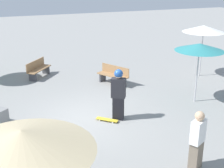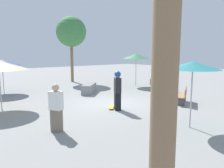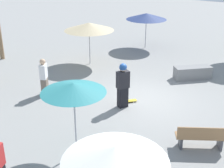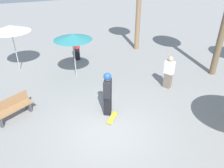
% 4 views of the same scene
% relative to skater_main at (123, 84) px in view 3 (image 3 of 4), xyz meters
% --- Properties ---
extents(ground_plane, '(60.00, 60.00, 0.00)m').
position_rel_skater_main_xyz_m(ground_plane, '(0.99, -0.40, -1.00)').
color(ground_plane, gray).
extents(skater_main, '(0.56, 0.49, 1.85)m').
position_rel_skater_main_xyz_m(skater_main, '(0.00, 0.00, 0.00)').
color(skater_main, black).
rests_on(skater_main, ground_plane).
extents(skateboard, '(0.73, 0.69, 0.07)m').
position_rel_skater_main_xyz_m(skateboard, '(0.44, 0.02, -0.94)').
color(skateboard, gold).
rests_on(skateboard, ground_plane).
extents(concrete_ledge, '(1.67, 1.74, 0.62)m').
position_rel_skater_main_xyz_m(concrete_ledge, '(4.49, -1.37, -0.69)').
color(concrete_ledge, gray).
rests_on(concrete_ledge, ground_plane).
extents(bench_far, '(1.17, 1.61, 0.85)m').
position_rel_skater_main_xyz_m(bench_far, '(-1.19, -3.59, -0.57)').
color(bench_far, '#47474C').
rests_on(bench_far, ground_plane).
extents(shade_umbrella_tan, '(2.69, 2.69, 2.32)m').
position_rel_skater_main_xyz_m(shade_umbrella_tan, '(3.56, 4.22, 1.11)').
color(shade_umbrella_tan, '#B7B7BC').
rests_on(shade_umbrella_tan, ground_plane).
extents(shade_umbrella_teal, '(1.91, 1.91, 2.39)m').
position_rel_skater_main_xyz_m(shade_umbrella_teal, '(-3.52, -0.42, 1.24)').
color(shade_umbrella_teal, '#B7B7BC').
rests_on(shade_umbrella_teal, ground_plane).
extents(shade_umbrella_white, '(2.05, 2.05, 2.55)m').
position_rel_skater_main_xyz_m(shade_umbrella_white, '(-5.73, -3.19, 1.38)').
color(shade_umbrella_white, '#B7B7BC').
rests_on(shade_umbrella_white, ground_plane).
extents(shade_umbrella_navy, '(2.57, 2.57, 2.24)m').
position_rel_skater_main_xyz_m(shade_umbrella_navy, '(8.08, 3.04, 1.05)').
color(shade_umbrella_navy, '#B7B7BC').
rests_on(shade_umbrella_navy, ground_plane).
extents(bystander_far, '(0.52, 0.44, 1.65)m').
position_rel_skater_main_xyz_m(bystander_far, '(-0.81, 3.48, -0.18)').
color(bystander_far, '#726656').
rests_on(bystander_far, ground_plane).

